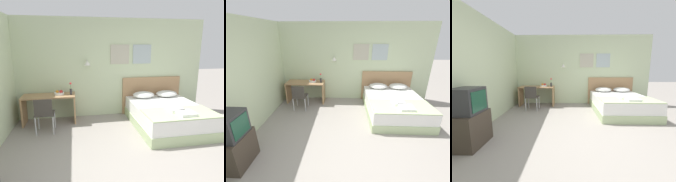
% 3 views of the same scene
% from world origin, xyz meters
% --- Properties ---
extents(ground_plane, '(24.00, 24.00, 0.00)m').
position_xyz_m(ground_plane, '(0.00, 0.00, 0.00)').
color(ground_plane, gray).
extents(wall_back, '(5.57, 0.31, 2.65)m').
position_xyz_m(wall_back, '(0.01, 2.98, 1.33)').
color(wall_back, beige).
rests_on(wall_back, ground_plane).
extents(bed, '(1.60, 2.07, 0.53)m').
position_xyz_m(bed, '(1.29, 1.86, 0.26)').
color(bed, '#B2C693').
rests_on(bed, ground_plane).
extents(headboard, '(1.72, 0.06, 1.05)m').
position_xyz_m(headboard, '(1.29, 2.92, 0.53)').
color(headboard, '#A87F56').
rests_on(headboard, ground_plane).
extents(pillow_left, '(0.60, 0.42, 0.17)m').
position_xyz_m(pillow_left, '(0.96, 2.63, 0.62)').
color(pillow_left, white).
rests_on(pillow_left, bed).
extents(pillow_right, '(0.60, 0.42, 0.17)m').
position_xyz_m(pillow_right, '(1.63, 2.63, 0.62)').
color(pillow_right, white).
rests_on(pillow_right, bed).
extents(throw_blanket, '(1.55, 0.83, 0.02)m').
position_xyz_m(throw_blanket, '(1.29, 1.26, 0.54)').
color(throw_blanket, '#B2C693').
rests_on(throw_blanket, bed).
extents(folded_towel_near_foot, '(0.31, 0.33, 0.06)m').
position_xyz_m(folded_towel_near_foot, '(1.25, 1.40, 0.59)').
color(folded_towel_near_foot, white).
rests_on(folded_towel_near_foot, throw_blanket).
extents(folded_towel_mid_bed, '(0.34, 0.33, 0.06)m').
position_xyz_m(folded_towel_mid_bed, '(1.34, 1.11, 0.59)').
color(folded_towel_mid_bed, white).
rests_on(folded_towel_mid_bed, throw_blanket).
extents(desk, '(1.29, 0.56, 0.73)m').
position_xyz_m(desk, '(-1.54, 2.62, 0.52)').
color(desk, '#A87F56').
rests_on(desk, ground_plane).
extents(desk_chair, '(0.41, 0.41, 0.82)m').
position_xyz_m(desk_chair, '(-1.58, 1.97, 0.49)').
color(desk_chair, '#3D3833').
rests_on(desk_chair, ground_plane).
extents(fruit_bowl, '(0.25, 0.25, 0.12)m').
position_xyz_m(fruit_bowl, '(-1.29, 2.64, 0.77)').
color(fruit_bowl, silver).
rests_on(fruit_bowl, desk).
extents(flower_vase, '(0.06, 0.06, 0.32)m').
position_xyz_m(flower_vase, '(-1.00, 2.59, 0.85)').
color(flower_vase, '#333338').
rests_on(flower_vase, desk).
extents(tv_stand, '(0.44, 0.63, 0.61)m').
position_xyz_m(tv_stand, '(-2.15, -0.18, 0.31)').
color(tv_stand, '#3D3328').
rests_on(tv_stand, ground_plane).
extents(television, '(0.43, 0.49, 0.45)m').
position_xyz_m(television, '(-2.14, -0.18, 0.84)').
color(television, '#2D2D30').
rests_on(television, tv_stand).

